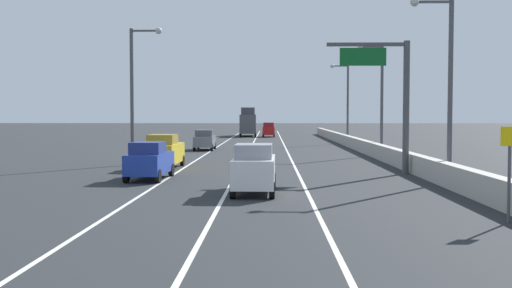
% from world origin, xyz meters
% --- Properties ---
extents(ground_plane, '(320.00, 320.00, 0.00)m').
position_xyz_m(ground_plane, '(0.00, 64.00, 0.00)').
color(ground_plane, '#26282B').
extents(lane_stripe_left, '(0.16, 130.00, 0.00)m').
position_xyz_m(lane_stripe_left, '(-5.50, 55.00, 0.00)').
color(lane_stripe_left, silver).
rests_on(lane_stripe_left, ground_plane).
extents(lane_stripe_center, '(0.16, 130.00, 0.00)m').
position_xyz_m(lane_stripe_center, '(-2.00, 55.00, 0.00)').
color(lane_stripe_center, silver).
rests_on(lane_stripe_center, ground_plane).
extents(lane_stripe_right, '(0.16, 130.00, 0.00)m').
position_xyz_m(lane_stripe_right, '(1.50, 55.00, 0.00)').
color(lane_stripe_right, silver).
rests_on(lane_stripe_right, ground_plane).
extents(jersey_barrier_right, '(0.60, 120.00, 1.10)m').
position_xyz_m(jersey_barrier_right, '(8.19, 40.00, 0.55)').
color(jersey_barrier_right, '#B2ADA3').
rests_on(jersey_barrier_right, ground_plane).
extents(overhead_sign_gantry, '(4.68, 0.36, 7.50)m').
position_xyz_m(overhead_sign_gantry, '(6.84, 32.43, 4.73)').
color(overhead_sign_gantry, '#47474C').
rests_on(overhead_sign_gantry, ground_plane).
extents(speed_advisory_sign, '(0.60, 0.11, 3.00)m').
position_xyz_m(speed_advisory_sign, '(7.29, 16.81, 1.76)').
color(speed_advisory_sign, '#4C4C51').
rests_on(speed_advisory_sign, ground_plane).
extents(lamp_post_right_second, '(2.14, 0.44, 9.09)m').
position_xyz_m(lamp_post_right_second, '(8.48, 28.08, 5.28)').
color(lamp_post_right_second, '#4C4C51').
rests_on(lamp_post_right_second, ground_plane).
extents(lamp_post_right_third, '(2.14, 0.44, 9.09)m').
position_xyz_m(lamp_post_right_third, '(8.80, 47.96, 5.28)').
color(lamp_post_right_third, '#4C4C51').
rests_on(lamp_post_right_third, ground_plane).
extents(lamp_post_right_fourth, '(2.14, 0.44, 9.09)m').
position_xyz_m(lamp_post_right_fourth, '(8.58, 67.84, 5.28)').
color(lamp_post_right_fourth, '#4C4C51').
rests_on(lamp_post_right_fourth, ground_plane).
extents(lamp_post_left_mid, '(2.14, 0.44, 9.09)m').
position_xyz_m(lamp_post_left_mid, '(-8.96, 38.06, 5.28)').
color(lamp_post_left_mid, '#4C4C51').
rests_on(lamp_post_left_mid, ground_plane).
extents(car_white_0, '(1.87, 4.48, 2.12)m').
position_xyz_m(car_white_0, '(-0.79, 23.78, 1.05)').
color(car_white_0, white).
rests_on(car_white_0, ground_plane).
extents(car_blue_1, '(1.95, 4.27, 1.96)m').
position_xyz_m(car_blue_1, '(-6.34, 29.09, 0.98)').
color(car_blue_1, '#1E389E').
rests_on(car_blue_1, ground_plane).
extents(car_yellow_2, '(1.96, 4.80, 2.13)m').
position_xyz_m(car_yellow_2, '(-6.71, 35.56, 1.06)').
color(car_yellow_2, gold).
rests_on(car_yellow_2, ground_plane).
extents(car_gray_3, '(1.88, 4.38, 1.90)m').
position_xyz_m(car_gray_3, '(-6.21, 54.94, 0.95)').
color(car_gray_3, slate).
rests_on(car_gray_3, ground_plane).
extents(car_red_4, '(1.83, 4.11, 2.13)m').
position_xyz_m(car_red_4, '(-0.21, 88.02, 1.06)').
color(car_red_4, red).
rests_on(car_red_4, ground_plane).
extents(box_truck, '(2.72, 9.21, 4.41)m').
position_xyz_m(box_truck, '(-3.41, 91.24, 2.02)').
color(box_truck, '#4C4C51').
rests_on(box_truck, ground_plane).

